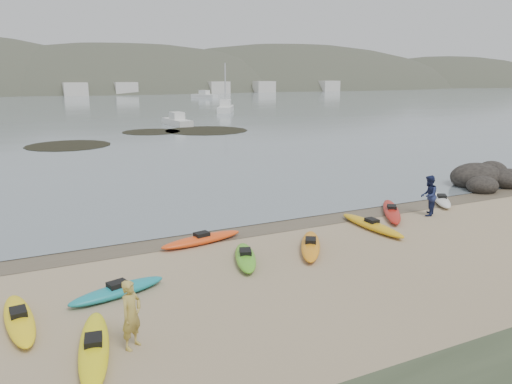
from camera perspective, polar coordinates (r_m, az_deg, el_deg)
ground at (r=21.96m, az=0.00°, el=-3.81°), size 600.00×600.00×0.00m
wet_sand at (r=21.70m, az=0.35°, el=-4.01°), size 60.00×60.00×0.00m
water at (r=319.02m, az=-25.11°, el=10.92°), size 1200.00×1200.00×0.00m
kayaks at (r=18.72m, az=2.75°, el=-6.36°), size 21.53×10.21×0.34m
person_west at (r=12.64m, az=-14.05°, el=-13.43°), size 0.75×0.72×1.73m
person_east at (r=24.59m, az=19.13°, el=-0.39°), size 1.18×1.13×1.91m
rock_cluster at (r=32.74m, az=24.80°, el=1.07°), size 5.12×3.74×1.65m
kelp_mats at (r=55.77m, az=-11.08°, el=6.43°), size 24.58×14.78×0.04m
moored_boats at (r=98.04m, az=-22.97°, el=8.84°), size 88.97×77.98×1.40m
far_hills at (r=219.43m, az=-13.45°, el=7.09°), size 550.00×135.00×80.00m
far_town at (r=164.59m, az=-21.36°, el=10.86°), size 199.00×5.00×4.00m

